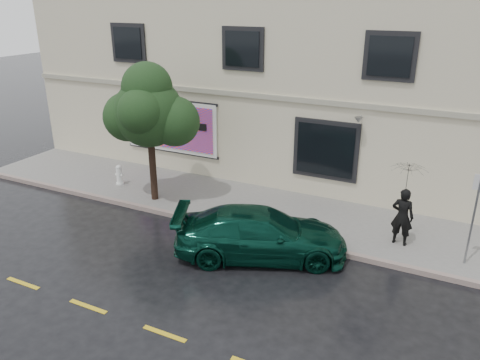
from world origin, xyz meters
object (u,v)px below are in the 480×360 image
at_px(car, 261,234).
at_px(fire_hydrant, 119,175).
at_px(pedestrian, 402,217).
at_px(street_tree, 149,113).

relative_size(car, fire_hydrant, 6.11).
distance_m(pedestrian, fire_hydrant, 10.40).
bearing_deg(car, street_tree, 47.24).
xyz_separation_m(car, street_tree, (-4.89, 1.73, 2.57)).
bearing_deg(car, fire_hydrant, 48.54).
distance_m(pedestrian, street_tree, 8.67).
relative_size(pedestrian, street_tree, 0.40).
bearing_deg(street_tree, car, -19.45).
distance_m(car, pedestrian, 4.12).
bearing_deg(fire_hydrant, street_tree, -10.09).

